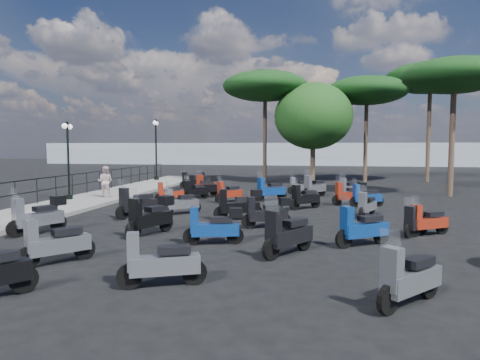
% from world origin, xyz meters
% --- Properties ---
extents(ground, '(120.00, 120.00, 0.00)m').
position_xyz_m(ground, '(0.00, 0.00, 0.00)').
color(ground, black).
rests_on(ground, ground).
extents(sidewalk, '(3.00, 30.00, 0.15)m').
position_xyz_m(sidewalk, '(-6.50, 3.00, 0.07)').
color(sidewalk, slate).
rests_on(sidewalk, ground).
extents(railing, '(0.04, 26.04, 1.10)m').
position_xyz_m(railing, '(-7.80, 2.80, 0.90)').
color(railing, black).
rests_on(railing, sidewalk).
extents(lamp_post_1, '(0.49, 1.04, 3.64)m').
position_xyz_m(lamp_post_1, '(-7.28, 2.37, 2.23)').
color(lamp_post_1, black).
rests_on(lamp_post_1, sidewalk).
extents(lamp_post_2, '(0.58, 1.27, 4.43)m').
position_xyz_m(lamp_post_2, '(-7.44, 13.91, 2.67)').
color(lamp_post_2, black).
rests_on(lamp_post_2, sidewalk).
extents(pedestrian_far, '(0.81, 0.67, 1.53)m').
position_xyz_m(pedestrian_far, '(-6.01, 3.45, 0.92)').
color(pedestrian_far, beige).
rests_on(pedestrian_far, sidewalk).
extents(scooter_0, '(1.05, 1.68, 1.46)m').
position_xyz_m(scooter_0, '(-4.09, -4.39, 0.55)').
color(scooter_0, black).
rests_on(scooter_0, ground).
extents(scooter_1, '(1.12, 1.61, 1.47)m').
position_xyz_m(scooter_1, '(-2.35, -1.13, 0.51)').
color(scooter_1, black).
rests_on(scooter_1, ground).
extents(scooter_2, '(1.33, 0.90, 1.20)m').
position_xyz_m(scooter_2, '(-2.66, 3.30, 0.42)').
color(scooter_2, black).
rests_on(scooter_2, ground).
extents(scooter_3, '(1.09, 1.20, 1.21)m').
position_xyz_m(scooter_3, '(-1.74, 4.44, 0.42)').
color(scooter_3, black).
rests_on(scooter_3, ground).
extents(scooter_4, '(1.39, 1.12, 1.30)m').
position_xyz_m(scooter_4, '(-3.49, 9.88, 0.49)').
color(scooter_4, black).
rests_on(scooter_4, ground).
extents(scooter_6, '(1.17, 1.41, 1.38)m').
position_xyz_m(scooter_6, '(-1.58, -7.32, 0.48)').
color(scooter_6, black).
rests_on(scooter_6, ground).
extents(scooter_7, '(0.99, 1.74, 1.47)m').
position_xyz_m(scooter_7, '(-0.68, -3.89, 0.56)').
color(scooter_7, black).
rests_on(scooter_7, ground).
extents(scooter_8, '(1.32, 1.13, 1.30)m').
position_xyz_m(scooter_8, '(-0.99, -0.11, 0.45)').
color(scooter_8, black).
rests_on(scooter_8, ground).
extents(scooter_9, '(1.70, 1.09, 1.48)m').
position_xyz_m(scooter_9, '(-1.58, 5.39, 0.56)').
color(scooter_9, black).
rests_on(scooter_9, ground).
extents(scooter_10, '(0.85, 1.62, 1.36)m').
position_xyz_m(scooter_10, '(-1.90, 7.07, 0.47)').
color(scooter_10, black).
rests_on(scooter_10, ground).
extents(scooter_11, '(1.61, 0.86, 1.36)m').
position_xyz_m(scooter_11, '(1.31, -8.38, 0.47)').
color(scooter_11, black).
rests_on(scooter_11, ground).
extents(scooter_12, '(1.61, 0.72, 1.31)m').
position_xyz_m(scooter_12, '(1.49, -4.81, 0.50)').
color(scooter_12, black).
rests_on(scooter_12, ground).
extents(scooter_13, '(1.73, 0.90, 1.44)m').
position_xyz_m(scooter_13, '(1.47, -0.93, 0.54)').
color(scooter_13, black).
rests_on(scooter_13, ground).
extents(scooter_14, '(1.17, 1.22, 1.27)m').
position_xyz_m(scooter_14, '(0.11, 3.77, 0.44)').
color(scooter_14, black).
rests_on(scooter_14, ground).
extents(scooter_15, '(1.48, 1.24, 1.45)m').
position_xyz_m(scooter_15, '(1.98, 4.71, 0.50)').
color(scooter_15, black).
rests_on(scooter_15, ground).
extents(scooter_16, '(1.38, 0.86, 1.21)m').
position_xyz_m(scooter_16, '(3.29, 7.74, 0.42)').
color(scooter_16, black).
rests_on(scooter_16, ground).
extents(scooter_17, '(1.15, 1.62, 1.49)m').
position_xyz_m(scooter_17, '(3.52, -5.60, 0.52)').
color(scooter_17, black).
rests_on(scooter_17, ground).
extents(scooter_18, '(1.51, 1.10, 1.40)m').
position_xyz_m(scooter_18, '(5.41, -4.28, 0.49)').
color(scooter_18, black).
rests_on(scooter_18, ground).
extents(scooter_19, '(1.58, 0.80, 1.31)m').
position_xyz_m(scooter_19, '(2.64, -2.26, 0.49)').
color(scooter_19, black).
rests_on(scooter_19, ground).
extents(scooter_20, '(1.27, 1.23, 1.33)m').
position_xyz_m(scooter_20, '(3.71, 2.20, 0.46)').
color(scooter_20, black).
rests_on(scooter_20, ground).
extents(scooter_21, '(1.55, 0.90, 1.32)m').
position_xyz_m(scooter_21, '(5.68, 3.84, 0.50)').
color(scooter_21, black).
rests_on(scooter_21, ground).
extents(scooter_22, '(1.18, 1.59, 1.48)m').
position_xyz_m(scooter_22, '(4.08, 6.41, 0.51)').
color(scooter_22, black).
rests_on(scooter_22, ground).
extents(scooter_23, '(1.24, 1.35, 1.37)m').
position_xyz_m(scooter_23, '(5.74, -8.57, 0.48)').
color(scooter_23, black).
rests_on(scooter_23, ground).
extents(scooter_24, '(0.95, 1.26, 1.18)m').
position_xyz_m(scooter_24, '(7.13, -2.62, 0.41)').
color(scooter_24, black).
rests_on(scooter_24, ground).
extents(scooter_25, '(1.35, 0.91, 1.21)m').
position_xyz_m(scooter_25, '(7.47, -2.55, 0.42)').
color(scooter_25, black).
rests_on(scooter_25, ground).
extents(scooter_26, '(0.83, 1.43, 1.23)m').
position_xyz_m(scooter_26, '(6.07, 0.58, 0.43)').
color(scooter_26, black).
rests_on(scooter_26, ground).
extents(scooter_27, '(1.53, 0.82, 1.29)m').
position_xyz_m(scooter_27, '(6.32, 3.25, 0.45)').
color(scooter_27, black).
rests_on(scooter_27, ground).
extents(scooter_28, '(0.96, 1.43, 1.28)m').
position_xyz_m(scooter_28, '(5.77, 6.86, 0.45)').
color(scooter_28, black).
rests_on(scooter_28, ground).
extents(broadleaf_tree, '(5.47, 5.47, 7.04)m').
position_xyz_m(broadleaf_tree, '(3.90, 14.64, 4.71)').
color(broadleaf_tree, '#38281E').
rests_on(broadleaf_tree, ground).
extents(pine_0, '(5.83, 5.83, 7.62)m').
position_xyz_m(pine_0, '(7.66, 16.36, 6.58)').
color(pine_0, '#38281E').
rests_on(pine_0, ground).
extents(pine_1, '(6.33, 6.33, 8.62)m').
position_xyz_m(pine_1, '(12.14, 17.17, 7.49)').
color(pine_1, '#38281E').
rests_on(pine_1, ground).
extents(pine_2, '(6.15, 6.15, 8.00)m').
position_xyz_m(pine_2, '(0.45, 15.10, 6.90)').
color(pine_2, '#38281E').
rests_on(pine_2, ground).
extents(pine_3, '(5.19, 5.19, 7.17)m').
position_xyz_m(pine_3, '(11.11, 8.06, 6.23)').
color(pine_3, '#38281E').
rests_on(pine_3, ground).
extents(distant_hills, '(70.00, 8.00, 3.00)m').
position_xyz_m(distant_hills, '(0.00, 45.00, 1.50)').
color(distant_hills, gray).
rests_on(distant_hills, ground).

